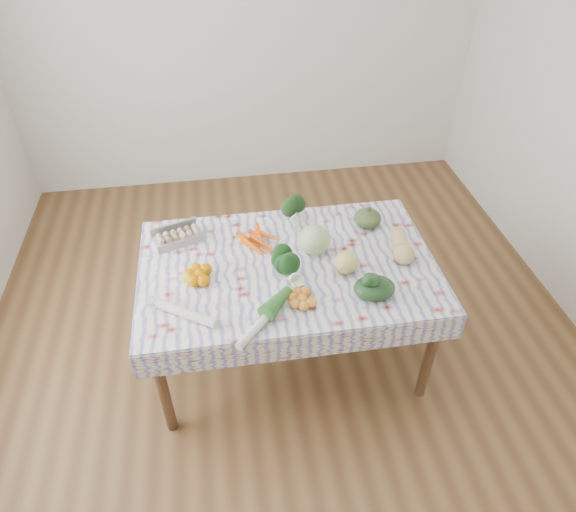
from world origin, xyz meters
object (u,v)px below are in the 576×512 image
object	(u,v)px
egg_carton	(178,238)
cabbage	(315,240)
butternut_squash	(402,246)
grapefruit	(346,262)
dining_table	(288,275)
kabocha_squash	(368,218)

from	to	relation	value
egg_carton	cabbage	world-z (taller)	cabbage
cabbage	butternut_squash	xyz separation A→B (m)	(0.49, -0.10, -0.03)
grapefruit	cabbage	bearing A→B (deg)	125.40
cabbage	grapefruit	bearing A→B (deg)	-54.60
dining_table	egg_carton	distance (m)	0.68
egg_carton	butternut_squash	distance (m)	1.29
egg_carton	butternut_squash	bearing A→B (deg)	-31.46
dining_table	cabbage	distance (m)	0.25
egg_carton	grapefruit	world-z (taller)	grapefruit
dining_table	kabocha_squash	world-z (taller)	kabocha_squash
grapefruit	butternut_squash	bearing A→B (deg)	15.77
cabbage	grapefruit	xyz separation A→B (m)	(0.14, -0.19, -0.02)
butternut_squash	grapefruit	world-z (taller)	grapefruit
kabocha_squash	grapefruit	distance (m)	0.46
kabocha_squash	egg_carton	bearing A→B (deg)	179.86
butternut_squash	egg_carton	bearing A→B (deg)	175.44
egg_carton	cabbage	distance (m)	0.80
butternut_squash	grapefruit	distance (m)	0.36
kabocha_squash	butternut_squash	distance (m)	0.32
dining_table	egg_carton	xyz separation A→B (m)	(-0.61, 0.29, 0.12)
dining_table	grapefruit	size ratio (longest dim) A/B	12.12
butternut_squash	grapefruit	xyz separation A→B (m)	(-0.35, -0.10, 0.01)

